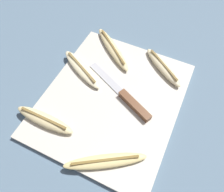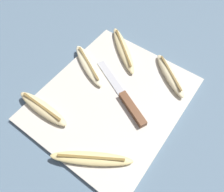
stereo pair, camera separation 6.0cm
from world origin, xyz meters
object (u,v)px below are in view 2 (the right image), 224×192
Objects in this scene: knife at (129,102)px; banana_pale_long at (89,65)px; banana_mellow_near at (123,49)px; banana_ripe_center at (43,108)px; banana_golden_short at (91,159)px; banana_cream_curved at (170,75)px.

banana_pale_long is (0.04, 0.17, 0.00)m from knife.
banana_ripe_center is (-0.30, 0.05, 0.00)m from banana_mellow_near.
banana_mellow_near is 0.97× the size of banana_golden_short.
banana_pale_long reaches higher than knife.
banana_pale_long is at bearing 102.83° from knife.
knife is 0.19m from banana_mellow_near.
banana_ripe_center is (-0.15, 0.17, 0.00)m from knife.
banana_cream_curved is 0.33m from banana_golden_short.
banana_golden_short reaches higher than knife.
banana_mellow_near is at bearing -9.44° from banana_ripe_center.
banana_cream_curved is 0.87× the size of banana_pale_long.
banana_pale_long is (-0.11, 0.05, -0.00)m from banana_mellow_near.
banana_mellow_near is 0.36m from banana_golden_short.
banana_cream_curved reaches higher than knife.
banana_ripe_center is 0.96× the size of banana_pale_long.
knife is at bearing 4.98° from banana_golden_short.
banana_cream_curved is at bearing -63.15° from banana_pale_long.
banana_mellow_near is at bearing -22.89° from banana_pale_long.
knife is 0.18m from banana_golden_short.
knife is 0.17m from banana_pale_long.
banana_mellow_near reaches higher than banana_pale_long.
knife is 1.52× the size of banana_cream_curved.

